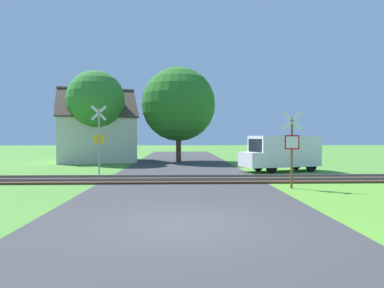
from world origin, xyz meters
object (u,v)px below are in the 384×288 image
at_px(tree_center, 179,104).
at_px(house, 97,137).
at_px(tree_left, 96,100).
at_px(mail_truck, 282,152).
at_px(stop_sign_near, 292,145).
at_px(crossing_sign_far, 99,136).

bearing_deg(tree_center, house, 173.66).
xyz_separation_m(house, tree_left, (0.53, -2.39, 3.07)).
bearing_deg(mail_truck, tree_left, 44.31).
xyz_separation_m(tree_left, mail_truck, (13.32, -7.10, -3.98)).
relative_size(stop_sign_near, tree_center, 0.40).
relative_size(tree_left, mail_truck, 1.45).
distance_m(tree_left, tree_center, 6.96).
bearing_deg(stop_sign_near, crossing_sign_far, -22.33).
distance_m(stop_sign_near, tree_left, 18.61).
bearing_deg(stop_sign_near, mail_truck, -95.37).
distance_m(crossing_sign_far, mail_truck, 11.19).
xyz_separation_m(crossing_sign_far, tree_left, (-2.28, 8.62, 3.00)).
relative_size(house, tree_center, 0.99).
height_order(stop_sign_near, crossing_sign_far, crossing_sign_far).
bearing_deg(tree_left, house, 102.51).
distance_m(house, mail_truck, 16.81).
xyz_separation_m(stop_sign_near, mail_truck, (1.70, 7.03, -0.61)).
xyz_separation_m(tree_center, mail_truck, (6.54, -8.68, -3.78)).
distance_m(stop_sign_near, tree_center, 16.74).
height_order(tree_left, tree_center, tree_center).
height_order(stop_sign_near, house, house).
distance_m(crossing_sign_far, tree_center, 11.49).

